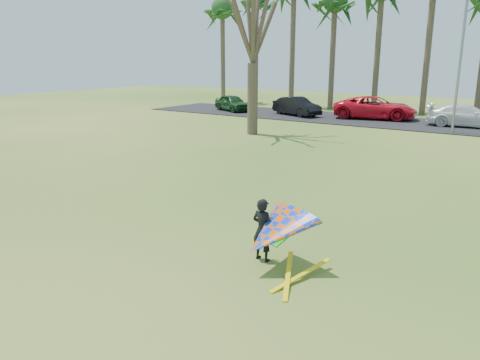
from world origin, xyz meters
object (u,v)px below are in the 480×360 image
Objects in this scene: car_0 at (232,103)px; kite_flyer at (274,232)px; streetlight at (464,58)px; car_1 at (297,106)px; bare_tree_left at (253,14)px; car_3 at (467,116)px; car_2 at (375,108)px.

kite_flyer is at bearing -118.65° from car_0.
kite_flyer is (0.40, -22.45, -3.63)m from streetlight.
streetlight reaches higher than car_1.
bare_tree_left is 2.41× the size of car_0.
car_0 is 0.81× the size of car_3.
car_1 is at bearing 88.30° from car_3.
car_2 is 6.43m from car_3.
car_1 is (-2.01, 9.53, -6.13)m from bare_tree_left.
car_3 is at bearing -62.60° from car_0.
bare_tree_left is 1.62× the size of car_2.
car_1 is at bearing 101.92° from bare_tree_left.
bare_tree_left is 1.96× the size of car_3.
car_2 is at bearing 148.27° from streetlight.
bare_tree_left reaches higher than car_3.
car_3 is 25.72m from kite_flyer.
streetlight is at bearing -80.07° from car_1.
car_0 is 0.92× the size of car_1.
car_2 is (3.81, 10.92, -6.02)m from bare_tree_left.
car_2 reaches higher than car_3.
car_1 is at bearing 168.26° from streetlight.
car_3 is (12.22, 0.74, -0.00)m from car_1.
kite_flyer is at bearing -177.75° from car_2.
car_0 is 6.07m from car_1.
car_3 is (18.29, 0.97, 0.03)m from car_0.
car_2 is at bearing 70.75° from bare_tree_left.
car_0 is at bearing 85.67° from car_2.
streetlight is 1.34× the size of car_2.
car_1 is (-12.17, 2.53, -3.68)m from streetlight.
car_1 is at bearing 91.38° from car_2.
kite_flyer is at bearing -131.62° from car_1.
car_0 is 18.32m from car_3.
car_3 is at bearing -64.86° from car_1.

